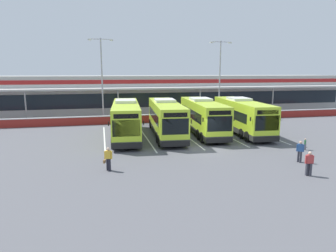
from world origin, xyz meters
TOP-DOWN VIEW (x-y plane):
  - ground_plane at (0.00, 0.00)m, footprint 200.00×200.00m
  - terminal_building at (-0.00, 26.91)m, footprint 70.00×13.00m
  - red_barrier_wall at (0.00, 14.50)m, footprint 60.00×0.40m
  - coach_bus_leftmost at (-6.16, 6.35)m, footprint 3.66×12.31m
  - coach_bus_left_centre at (-2.01, 6.18)m, footprint 3.66×12.31m
  - coach_bus_centre at (2.20, 6.64)m, footprint 3.66×12.31m
  - coach_bus_right_centre at (6.55, 6.02)m, footprint 3.66×12.31m
  - bay_stripe_far_west at (-8.40, 6.00)m, footprint 0.14×13.00m
  - bay_stripe_west at (-4.20, 6.00)m, footprint 0.14×13.00m
  - bay_stripe_mid_west at (0.00, 6.00)m, footprint 0.14×13.00m
  - bay_stripe_centre at (4.20, 6.00)m, footprint 0.14×13.00m
  - bay_stripe_mid_east at (8.40, 6.00)m, footprint 0.14×13.00m
  - pedestrian_with_handbag at (-8.24, -4.05)m, footprint 0.64×0.45m
  - pedestrian_in_dark_coat at (4.40, -7.95)m, footprint 0.54×0.36m
  - pedestrian_child at (8.46, -2.23)m, footprint 0.27×0.28m
  - pedestrian_near_bin at (5.71, -5.25)m, footprint 0.49×0.42m
  - lamp_post_west at (-8.36, 17.13)m, footprint 3.24×0.28m
  - lamp_post_centre at (8.39, 17.10)m, footprint 3.24×0.28m

SIDE VIEW (x-z plane):
  - ground_plane at x=0.00m, z-range 0.00..0.00m
  - bay_stripe_far_west at x=-8.40m, z-range 0.00..0.01m
  - bay_stripe_west at x=-4.20m, z-range 0.00..0.01m
  - bay_stripe_mid_west at x=0.00m, z-range 0.00..0.01m
  - bay_stripe_centre at x=4.20m, z-range 0.00..0.01m
  - bay_stripe_mid_east at x=8.40m, z-range 0.00..0.01m
  - pedestrian_child at x=8.46m, z-range 0.04..1.04m
  - red_barrier_wall at x=0.00m, z-range 0.01..1.10m
  - pedestrian_with_handbag at x=-8.24m, z-range 0.05..1.67m
  - pedestrian_in_dark_coat at x=4.40m, z-range 0.06..1.68m
  - pedestrian_near_bin at x=5.71m, z-range 0.06..1.68m
  - coach_bus_leftmost at x=-6.16m, z-range -0.10..3.68m
  - coach_bus_left_centre at x=-2.01m, z-range -0.10..3.68m
  - coach_bus_centre at x=2.20m, z-range -0.10..3.68m
  - coach_bus_right_centre at x=6.55m, z-range -0.10..3.68m
  - terminal_building at x=0.00m, z-range 0.01..6.01m
  - lamp_post_west at x=-8.36m, z-range 0.79..11.79m
  - lamp_post_centre at x=8.39m, z-range 0.79..11.79m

